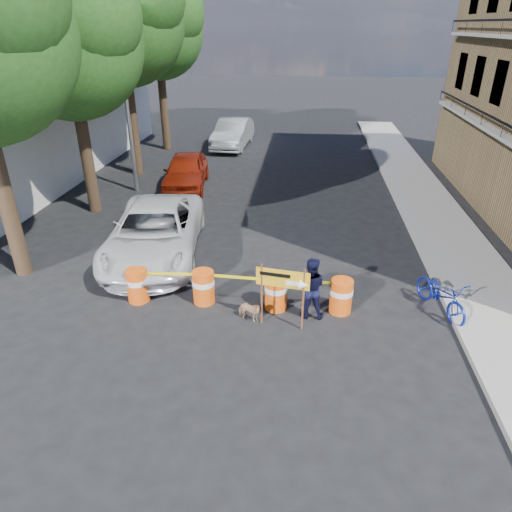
% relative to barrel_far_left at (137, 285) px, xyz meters
% --- Properties ---
extents(ground, '(120.00, 120.00, 0.00)m').
position_rel_barrel_far_left_xyz_m(ground, '(2.93, -0.90, -0.47)').
color(ground, black).
rests_on(ground, ground).
extents(sidewalk_east, '(2.40, 40.00, 0.15)m').
position_rel_barrel_far_left_xyz_m(sidewalk_east, '(9.13, 5.10, -0.40)').
color(sidewalk_east, gray).
rests_on(sidewalk_east, ground).
extents(tree_mid_a, '(5.25, 5.00, 8.68)m').
position_rel_barrel_far_left_xyz_m(tree_mid_a, '(-3.81, 6.10, 5.53)').
color(tree_mid_a, '#332316').
rests_on(tree_mid_a, ground).
extents(tree_mid_b, '(5.67, 5.40, 9.62)m').
position_rel_barrel_far_left_xyz_m(tree_mid_b, '(-3.80, 11.10, 6.24)').
color(tree_mid_b, '#332316').
rests_on(tree_mid_b, ground).
extents(tree_far, '(5.04, 4.80, 8.84)m').
position_rel_barrel_far_left_xyz_m(tree_far, '(-3.81, 16.10, 5.74)').
color(tree_far, '#332316').
rests_on(tree_far, ground).
extents(streetlamp, '(1.25, 0.18, 8.00)m').
position_rel_barrel_far_left_xyz_m(streetlamp, '(-3.00, 8.60, 3.90)').
color(streetlamp, gray).
rests_on(streetlamp, ground).
extents(barrel_far_left, '(0.58, 0.58, 0.90)m').
position_rel_barrel_far_left_xyz_m(barrel_far_left, '(0.00, 0.00, 0.00)').
color(barrel_far_left, '#E14C0D').
rests_on(barrel_far_left, ground).
extents(barrel_mid_left, '(0.58, 0.58, 0.90)m').
position_rel_barrel_far_left_xyz_m(barrel_mid_left, '(1.73, 0.10, 0.00)').
color(barrel_mid_left, '#E14C0D').
rests_on(barrel_mid_left, ground).
extents(barrel_mid_right, '(0.58, 0.58, 0.90)m').
position_rel_barrel_far_left_xyz_m(barrel_mid_right, '(3.61, 0.02, 0.00)').
color(barrel_mid_right, '#E14C0D').
rests_on(barrel_mid_right, ground).
extents(barrel_far_right, '(0.58, 0.58, 0.90)m').
position_rel_barrel_far_left_xyz_m(barrel_far_right, '(5.24, 0.04, 0.00)').
color(barrel_far_right, '#E14C0D').
rests_on(barrel_far_right, ground).
extents(detour_sign, '(1.25, 0.34, 1.62)m').
position_rel_barrel_far_left_xyz_m(detour_sign, '(3.95, -0.78, 0.71)').
color(detour_sign, '#592D19').
rests_on(detour_sign, ground).
extents(pedestrian, '(0.78, 0.62, 1.60)m').
position_rel_barrel_far_left_xyz_m(pedestrian, '(4.46, -0.23, 0.33)').
color(pedestrian, black).
rests_on(pedestrian, ground).
extents(bicycle, '(1.00, 1.18, 1.90)m').
position_rel_barrel_far_left_xyz_m(bicycle, '(7.73, 0.30, 0.48)').
color(bicycle, '#13229B').
rests_on(bicycle, ground).
extents(dog, '(0.69, 0.48, 0.53)m').
position_rel_barrel_far_left_xyz_m(dog, '(3.00, -0.60, -0.21)').
color(dog, tan).
rests_on(dog, ground).
extents(suv_white, '(3.40, 6.05, 1.60)m').
position_rel_barrel_far_left_xyz_m(suv_white, '(-0.32, 2.60, 0.33)').
color(suv_white, silver).
rests_on(suv_white, ground).
extents(sedan_red, '(2.24, 4.52, 1.48)m').
position_rel_barrel_far_left_xyz_m(sedan_red, '(-1.02, 9.28, 0.27)').
color(sedan_red, maroon).
rests_on(sedan_red, ground).
extents(sedan_silver, '(2.01, 4.99, 1.61)m').
position_rel_barrel_far_left_xyz_m(sedan_silver, '(-0.11, 16.99, 0.34)').
color(sedan_silver, '#B5B9BD').
rests_on(sedan_silver, ground).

